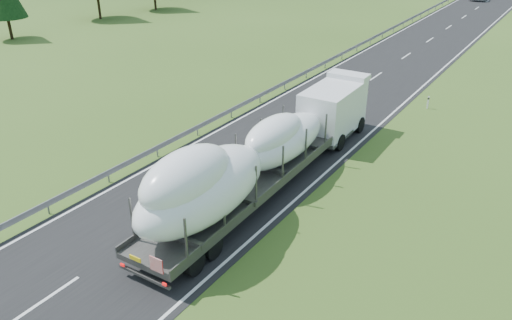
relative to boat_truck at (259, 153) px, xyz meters
The scene contains 2 objects.
ground 12.09m from the boat_truck, 102.69° to the right, with size 400.00×400.00×0.00m, color #37531B.
boat_truck is the anchor object (origin of this frame).
Camera 1 is at (15.36, -8.36, 13.78)m, focal length 35.00 mm.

